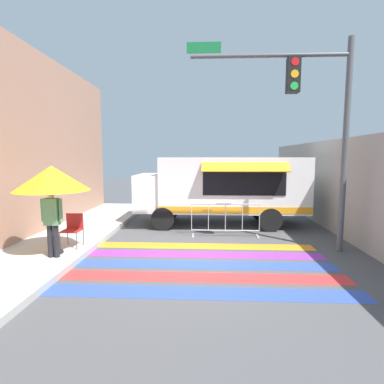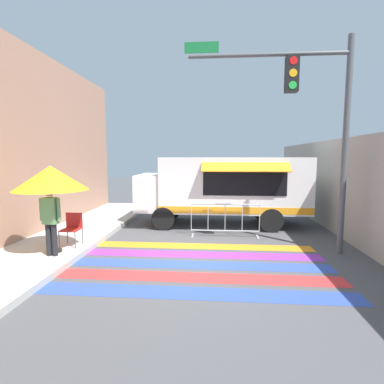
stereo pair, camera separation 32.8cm
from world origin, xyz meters
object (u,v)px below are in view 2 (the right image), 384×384
object	(u,v)px
folding_chair	(72,226)
vendor_person	(50,217)
patio_umbrella	(51,178)
barricade_front	(225,220)
food_truck	(221,186)
traffic_signal_pole	(313,108)

from	to	relation	value
folding_chair	vendor_person	size ratio (longest dim) A/B	0.52
patio_umbrella	barricade_front	bearing A→B (deg)	28.67
food_truck	folding_chair	xyz separation A→B (m)	(-4.14, -3.56, -0.81)
food_truck	vendor_person	bearing A→B (deg)	-133.16
traffic_signal_pole	folding_chair	xyz separation A→B (m)	(-6.47, -0.37, -3.17)
traffic_signal_pole	barricade_front	distance (m)	4.22
traffic_signal_pole	folding_chair	size ratio (longest dim) A/B	6.38
barricade_front	patio_umbrella	bearing A→B (deg)	-151.33
food_truck	vendor_person	size ratio (longest dim) A/B	3.67
patio_umbrella	barricade_front	size ratio (longest dim) A/B	1.00
vendor_person	folding_chair	bearing A→B (deg)	81.45
folding_chair	barricade_front	xyz separation A→B (m)	(4.27, 1.78, -0.14)
barricade_front	vendor_person	bearing A→B (deg)	-147.97
vendor_person	patio_umbrella	bearing A→B (deg)	105.68
traffic_signal_pole	vendor_person	world-z (taller)	traffic_signal_pole
patio_umbrella	vendor_person	size ratio (longest dim) A/B	1.30
folding_chair	vendor_person	world-z (taller)	vendor_person
traffic_signal_pole	barricade_front	bearing A→B (deg)	147.27
food_truck	folding_chair	distance (m)	5.51
food_truck	traffic_signal_pole	size ratio (longest dim) A/B	1.11
traffic_signal_pole	vendor_person	distance (m)	7.21
food_truck	barricade_front	size ratio (longest dim) A/B	2.82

